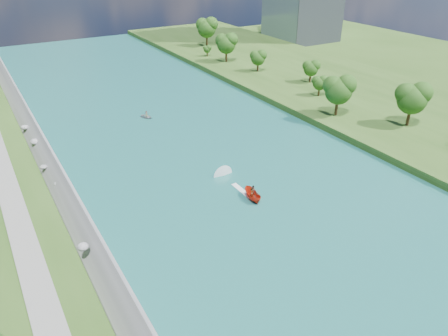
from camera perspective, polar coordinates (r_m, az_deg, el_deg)
ground at (r=64.33m, az=6.61°, el=-6.19°), size 260.00×260.00×0.00m
river_water at (r=78.77m, az=-2.06°, el=0.85°), size 55.00×240.00×0.10m
berm_east at (r=109.09m, az=21.56°, el=7.16°), size 44.00×240.00×1.50m
riprap_bank at (r=70.02m, az=-20.55°, el=-3.17°), size 3.88×236.00×4.25m
riverside_path at (r=69.72m, az=-26.25°, el=-2.87°), size 3.00×200.00×0.10m
trees_east at (r=108.86m, az=12.75°, el=11.52°), size 16.32×142.40×11.52m
motorboat at (r=68.30m, az=3.05°, el=-3.02°), size 3.60×18.96×2.25m
raft at (r=99.71m, az=-10.08°, el=6.68°), size 3.24×3.72×1.54m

